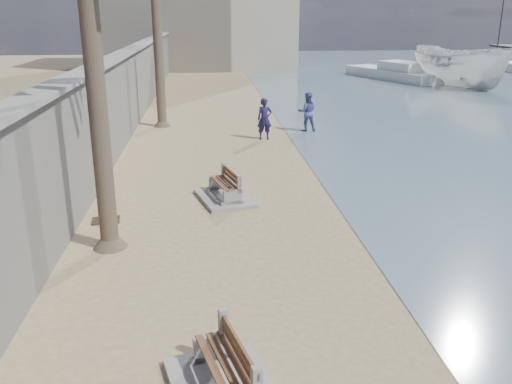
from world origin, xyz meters
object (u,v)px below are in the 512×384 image
bench_near (225,374)px  boat_cruiser (461,64)px  person_b (307,110)px  yacht_far (393,75)px  person_a (265,116)px  bench_far (225,188)px  sailboat_west (495,65)px

bench_near → boat_cruiser: (18.68, 32.88, 1.26)m
person_b → yacht_far: person_b is taller
bench_near → person_b: size_ratio=1.18×
person_b → bench_near: bearing=77.9°
person_a → bench_far: bearing=-108.5°
bench_far → yacht_far: yacht_far is taller
bench_near → sailboat_west: sailboat_west is taller
person_a → boat_cruiser: boat_cruiser is taller
yacht_far → sailboat_west: (13.02, 7.76, -0.04)m
sailboat_west → person_b: bearing=-130.7°
bench_near → sailboat_west: bearing=58.3°
boat_cruiser → yacht_far: bearing=103.7°
person_a → sailboat_west: sailboat_west is taller
person_b → sailboat_west: 36.65m
bench_far → boat_cruiser: (18.36, 24.28, 1.27)m
bench_near → person_b: 18.61m
bench_far → person_b: (4.14, 9.46, 0.62)m
bench_far → boat_cruiser: boat_cruiser is taller
person_a → bench_near: bearing=-102.2°
person_a → sailboat_west: bearing=44.2°
bench_far → person_a: person_a is taller
person_b → person_a: bearing=37.5°
person_a → person_b: person_a is taller
sailboat_west → boat_cruiser: bearing=-126.7°
bench_near → bench_far: size_ratio=1.01×
person_a → yacht_far: person_a is taller
person_b → boat_cruiser: boat_cruiser is taller
bench_far → person_a: 8.21m
person_a → sailboat_west: (26.03, 29.32, -0.71)m
bench_near → yacht_far: (15.33, 38.08, -0.03)m
person_b → boat_cruiser: bearing=-132.0°
bench_near → person_a: 16.70m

